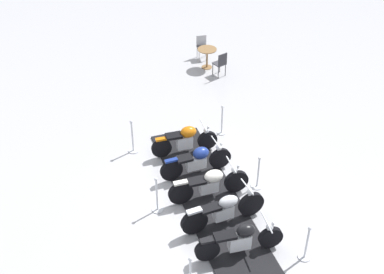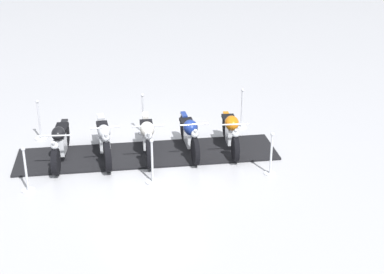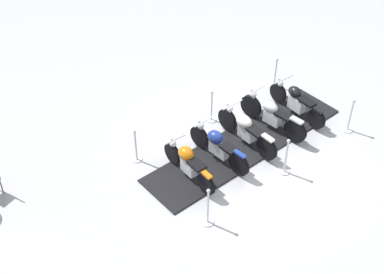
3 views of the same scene
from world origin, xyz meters
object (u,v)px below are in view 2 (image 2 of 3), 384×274
Objects in this scene: motorcycle_cream at (147,136)px; stanchion_left_front at (40,127)px; motorcycle_copper at (231,131)px; stanchion_right_mid at (152,169)px; motorcycle_black at (60,142)px; stanchion_right_rear at (271,159)px; motorcycle_chrome at (104,139)px; motorcycle_navy at (190,134)px; stanchion_right_front at (27,176)px; stanchion_left_mid at (143,120)px; stanchion_left_rear at (242,115)px.

stanchion_left_front is (1.90, -2.42, -0.18)m from motorcycle_cream.
stanchion_right_mid is (2.46, 0.48, -0.20)m from motorcycle_copper.
stanchion_right_rear is (-3.83, 3.19, -0.12)m from motorcycle_black.
motorcycle_copper is 1.55m from stanchion_right_rear.
motorcycle_navy is at bearing 84.95° from motorcycle_chrome.
motorcycle_cream is at bearing 128.03° from stanchion_left_front.
motorcycle_black is at bearing 89.63° from stanchion_left_front.
motorcycle_cream is 1.03× the size of motorcycle_navy.
stanchion_right_front is 3.95m from stanchion_left_mid.
stanchion_left_front is (4.96, -2.13, -0.04)m from stanchion_left_rear.
stanchion_left_mid is at bearing 156.74° from stanchion_left_front.
stanchion_right_mid is at bearing 1.43° from motorcycle_cream.
stanchion_right_rear is 6.12m from stanchion_left_front.
motorcycle_black is at bearing -94.35° from motorcycle_chrome.
stanchion_left_mid reaches higher than motorcycle_copper.
motorcycle_chrome is 1.77m from stanchion_right_mid.
stanchion_left_mid is at bearing -178.63° from motorcycle_cream.
stanchion_left_mid is at bearing -122.62° from motorcycle_copper.
stanchion_left_mid reaches higher than stanchion_right_mid.
stanchion_left_rear is (-3.07, -0.29, -0.14)m from motorcycle_cream.
motorcycle_chrome is at bearing 94.58° from motorcycle_black.
stanchion_right_mid is at bearing 31.54° from motorcycle_chrome.
stanchion_right_rear reaches higher than motorcycle_copper.
motorcycle_chrome is 1.19× the size of motorcycle_copper.
stanchion_left_mid is (1.34, -3.72, 0.01)m from stanchion_right_rear.
motorcycle_navy is at bearing 94.12° from motorcycle_black.
motorcycle_black is 0.95× the size of motorcycle_cream.
motorcycle_chrome is 2.14× the size of stanchion_right_front.
motorcycle_copper is at bearing 43.84° from stanchion_left_rear.
motorcycle_navy is 1.93× the size of stanchion_right_mid.
motorcycle_copper is at bearing 87.96° from motorcycle_navy.
motorcycle_chrome is 1.98× the size of stanchion_left_mid.
motorcycle_black is 1.84× the size of stanchion_left_front.
stanchion_left_rear is (-2.11, -0.71, -0.14)m from motorcycle_navy.
motorcycle_chrome reaches higher than motorcycle_copper.
stanchion_left_rear is at bearing 129.45° from motorcycle_navy.
motorcycle_navy is at bearing -149.79° from stanchion_right_mid.
stanchion_right_mid reaches higher than stanchion_right_rear.
stanchion_right_front is 2.70m from stanchion_right_mid.
motorcycle_black is 3.12m from motorcycle_navy.
motorcycle_copper is at bearing 85.23° from motorcycle_chrome.
stanchion_left_front is (0.95, -2.01, -0.17)m from motorcycle_chrome.
motorcycle_copper is 1.78× the size of stanchion_right_mid.
stanchion_left_front reaches higher than motorcycle_navy.
stanchion_left_rear is 3.95m from stanchion_right_mid.
stanchion_left_front is at bearing -70.20° from stanchion_right_mid.
motorcycle_cream is 3.05m from stanchion_right_rear.
motorcycle_copper is (-1.91, 0.82, 0.00)m from motorcycle_cream.
motorcycle_cream is at bearing -175.66° from stanchion_right_front.
motorcycle_cream is at bearing -113.22° from stanchion_right_mid.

